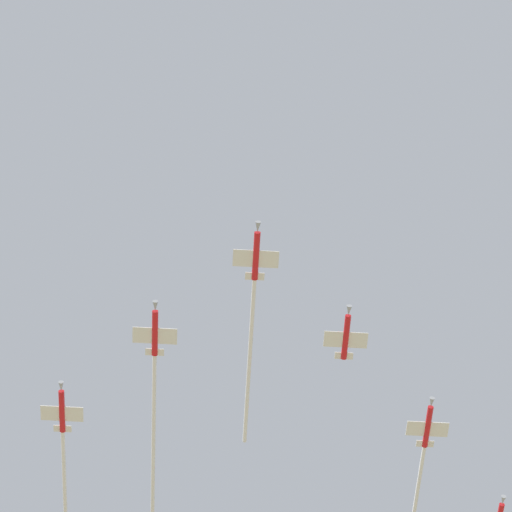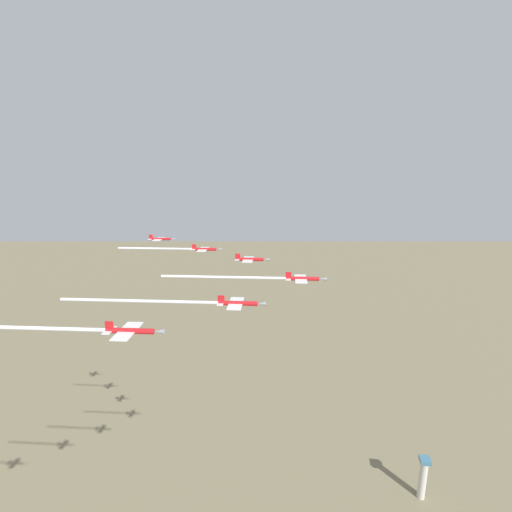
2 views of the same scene
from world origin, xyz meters
TOP-DOWN VIEW (x-y plane):
  - jet_lead at (12.56, -27.61)m, footprint 8.63×47.68m
  - jet_port_inner at (-5.01, -33.76)m, footprint 8.63×11.80m
  - jet_starboard_inner at (32.12, -43.77)m, footprint 8.63×50.68m
  - jet_port_outer at (-20.45, -63.60)m, footprint 8.63×41.06m
  - jet_starboard_outer at (51.71, -60.27)m, footprint 8.63×48.60m

SIDE VIEW (x-z plane):
  - jet_starboard_inner at x=32.12m, z-range 159.61..162.06m
  - jet_starboard_outer at x=51.71m, z-range 160.32..162.77m
  - jet_lead at x=12.56m, z-range 160.59..163.05m
  - jet_port_outer at x=-20.45m, z-range 160.87..163.33m
  - jet_port_inner at x=-5.01m, z-range 161.58..164.04m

